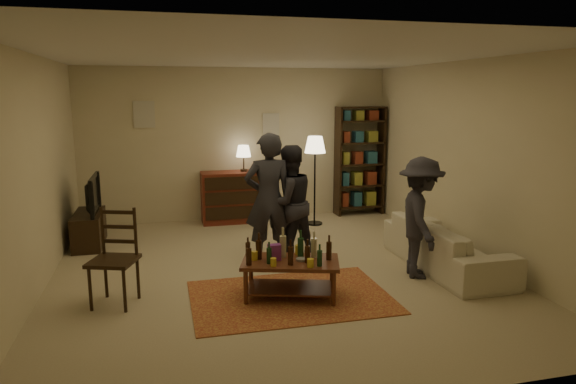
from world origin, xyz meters
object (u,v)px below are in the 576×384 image
object	(u,v)px
person_right	(288,203)
person_by_sofa	(420,218)
sofa	(446,245)
person_left	(269,199)
floor_lamp	(315,151)
tv_stand	(89,220)
bookshelf	(359,160)
dresser	(231,196)
dining_chair	(116,253)
coffee_table	(289,264)

from	to	relation	value
person_right	person_by_sofa	world-z (taller)	person_right
sofa	person_right	size ratio (longest dim) A/B	1.32
person_left	floor_lamp	bearing A→B (deg)	-120.88
tv_stand	sofa	size ratio (longest dim) A/B	0.51
bookshelf	dresser	bearing A→B (deg)	-178.43
tv_stand	dining_chair	bearing A→B (deg)	-76.44
dresser	person_right	size ratio (longest dim) A/B	0.86
person_right	person_by_sofa	xyz separation A→B (m)	(1.41, -1.04, -0.04)
coffee_table	person_right	size ratio (longest dim) A/B	0.75
person_right	person_by_sofa	bearing A→B (deg)	124.43
tv_stand	person_by_sofa	world-z (taller)	person_by_sofa
coffee_table	floor_lamp	xyz separation A→B (m)	(1.23, 3.08, 0.90)
dresser	coffee_table	bearing A→B (deg)	-87.42
person_left	person_right	distance (m)	0.33
floor_lamp	sofa	xyz separation A→B (m)	(1.00, -2.60, -0.99)
tv_stand	bookshelf	distance (m)	4.84
bookshelf	person_right	bearing A→B (deg)	-130.00
bookshelf	sofa	size ratio (longest dim) A/B	0.97
dresser	person_right	world-z (taller)	person_right
bookshelf	person_right	xyz separation A→B (m)	(-1.95, -2.33, -0.25)
sofa	person_left	distance (m)	2.40
person_right	person_left	bearing A→B (deg)	-0.24
dresser	person_right	xyz separation A→B (m)	(0.48, -2.26, 0.31)
dresser	person_by_sofa	size ratio (longest dim) A/B	0.91
tv_stand	person_left	xyz separation A→B (m)	(2.44, -1.45, 0.49)
dresser	person_by_sofa	distance (m)	3.82
person_right	dresser	bearing A→B (deg)	-96.87
floor_lamp	sofa	distance (m)	2.96
floor_lamp	person_by_sofa	xyz separation A→B (m)	(0.50, -2.79, -0.54)
person_left	person_by_sofa	xyz separation A→B (m)	(1.70, -0.94, -0.13)
coffee_table	person_left	bearing A→B (deg)	88.73
coffee_table	person_by_sofa	distance (m)	1.79
person_left	tv_stand	bearing A→B (deg)	-28.53
person_left	person_by_sofa	bearing A→B (deg)	153.13
bookshelf	person_left	xyz separation A→B (m)	(-2.25, -2.43, -0.16)
tv_stand	person_right	world-z (taller)	person_right
bookshelf	person_right	size ratio (longest dim) A/B	1.28
dresser	sofa	bearing A→B (deg)	-52.46
person_right	dining_chair	bearing A→B (deg)	5.70
floor_lamp	person_by_sofa	bearing A→B (deg)	-79.80
sofa	person_by_sofa	xyz separation A→B (m)	(-0.50, -0.19, 0.44)
dining_chair	floor_lamp	xyz separation A→B (m)	(3.08, 2.74, 0.73)
bookshelf	person_right	world-z (taller)	bookshelf
sofa	person_right	world-z (taller)	person_right
coffee_table	person_by_sofa	xyz separation A→B (m)	(1.73, 0.28, 0.36)
dresser	person_left	size ratio (longest dim) A/B	0.77
sofa	person_left	bearing A→B (deg)	71.16
bookshelf	person_by_sofa	world-z (taller)	bookshelf
coffee_table	bookshelf	distance (m)	4.35
coffee_table	floor_lamp	world-z (taller)	floor_lamp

